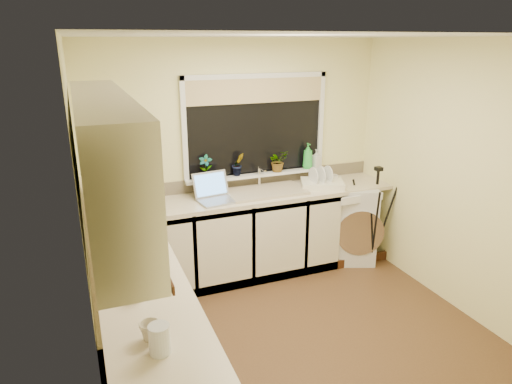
# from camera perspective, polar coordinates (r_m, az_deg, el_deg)

# --- Properties ---
(floor) EXTENTS (3.20, 3.20, 0.00)m
(floor) POSITION_cam_1_polar(r_m,az_deg,el_deg) (4.17, 5.13, -17.18)
(floor) COLOR brown
(floor) RESTS_ON ground
(ceiling) EXTENTS (3.20, 3.20, 0.00)m
(ceiling) POSITION_cam_1_polar(r_m,az_deg,el_deg) (3.40, 6.36, 18.73)
(ceiling) COLOR white
(ceiling) RESTS_ON ground
(wall_back) EXTENTS (3.20, 0.00, 3.20)m
(wall_back) POSITION_cam_1_polar(r_m,az_deg,el_deg) (4.93, -2.28, 4.28)
(wall_back) COLOR #F9F2A6
(wall_back) RESTS_ON ground
(wall_front) EXTENTS (3.20, 0.00, 3.20)m
(wall_front) POSITION_cam_1_polar(r_m,az_deg,el_deg) (2.49, 21.89, -11.78)
(wall_front) COLOR #F9F2A6
(wall_front) RESTS_ON ground
(wall_left) EXTENTS (0.00, 3.00, 3.00)m
(wall_left) POSITION_cam_1_polar(r_m,az_deg,el_deg) (3.24, -20.48, -4.52)
(wall_left) COLOR #F9F2A6
(wall_left) RESTS_ON ground
(wall_right) EXTENTS (0.00, 3.00, 3.00)m
(wall_right) POSITION_cam_1_polar(r_m,az_deg,el_deg) (4.54, 23.98, 1.45)
(wall_right) COLOR #F9F2A6
(wall_right) RESTS_ON ground
(base_cabinet_back) EXTENTS (2.55, 0.60, 0.86)m
(base_cabinet_back) POSITION_cam_1_polar(r_m,az_deg,el_deg) (4.83, -4.63, -6.09)
(base_cabinet_back) COLOR silver
(base_cabinet_back) RESTS_ON floor
(base_cabinet_left) EXTENTS (0.54, 2.40, 0.86)m
(base_cabinet_left) POSITION_cam_1_polar(r_m,az_deg,el_deg) (3.38, -13.38, -18.35)
(base_cabinet_left) COLOR silver
(base_cabinet_left) RESTS_ON floor
(worktop_back) EXTENTS (3.20, 0.60, 0.04)m
(worktop_back) POSITION_cam_1_polar(r_m,az_deg,el_deg) (4.76, -1.02, -0.57)
(worktop_back) COLOR beige
(worktop_back) RESTS_ON base_cabinet_back
(worktop_left) EXTENTS (0.60, 2.40, 0.04)m
(worktop_left) POSITION_cam_1_polar(r_m,az_deg,el_deg) (3.13, -13.99, -11.72)
(worktop_left) COLOR beige
(worktop_left) RESTS_ON base_cabinet_left
(upper_cabinet) EXTENTS (0.28, 1.90, 0.70)m
(upper_cabinet) POSITION_cam_1_polar(r_m,az_deg,el_deg) (2.64, -18.04, 3.85)
(upper_cabinet) COLOR silver
(upper_cabinet) RESTS_ON wall_left
(splashback_left) EXTENTS (0.02, 2.40, 0.45)m
(splashback_left) POSITION_cam_1_polar(r_m,az_deg,el_deg) (3.01, -19.83, -8.35)
(splashback_left) COLOR beige
(splashback_left) RESTS_ON wall_left
(splashback_back) EXTENTS (3.20, 0.02, 0.14)m
(splashback_back) POSITION_cam_1_polar(r_m,az_deg,el_deg) (4.99, -2.20, 1.41)
(splashback_back) COLOR beige
(splashback_back) RESTS_ON wall_back
(window_glass) EXTENTS (1.50, 0.02, 1.00)m
(window_glass) POSITION_cam_1_polar(r_m,az_deg,el_deg) (4.91, -0.05, 8.13)
(window_glass) COLOR black
(window_glass) RESTS_ON wall_back
(window_blind) EXTENTS (1.50, 0.02, 0.25)m
(window_blind) POSITION_cam_1_polar(r_m,az_deg,el_deg) (4.84, 0.06, 12.46)
(window_blind) COLOR tan
(window_blind) RESTS_ON wall_back
(windowsill) EXTENTS (1.60, 0.14, 0.03)m
(windowsill) POSITION_cam_1_polar(r_m,az_deg,el_deg) (4.98, 0.19, 2.19)
(windowsill) COLOR white
(windowsill) RESTS_ON wall_back
(sink) EXTENTS (0.82, 0.46, 0.03)m
(sink) POSITION_cam_1_polar(r_m,az_deg,el_deg) (4.82, 1.20, 0.09)
(sink) COLOR tan
(sink) RESTS_ON worktop_back
(faucet) EXTENTS (0.03, 0.03, 0.24)m
(faucet) POSITION_cam_1_polar(r_m,az_deg,el_deg) (4.94, 0.40, 1.87)
(faucet) COLOR silver
(faucet) RESTS_ON worktop_back
(washing_machine) EXTENTS (0.80, 0.79, 0.88)m
(washing_machine) POSITION_cam_1_polar(r_m,az_deg,el_deg) (5.38, 10.96, -3.58)
(washing_machine) COLOR silver
(washing_machine) RESTS_ON floor
(laptop) EXTENTS (0.41, 0.41, 0.26)m
(laptop) POSITION_cam_1_polar(r_m,az_deg,el_deg) (4.59, -5.17, -0.15)
(laptop) COLOR #95969D
(laptop) RESTS_ON worktop_back
(kettle) EXTENTS (0.14, 0.14, 0.19)m
(kettle) POSITION_cam_1_polar(r_m,az_deg,el_deg) (3.55, -14.32, -5.96)
(kettle) COLOR white
(kettle) RESTS_ON worktop_left
(dish_rack) EXTENTS (0.55, 0.49, 0.07)m
(dish_rack) POSITION_cam_1_polar(r_m,az_deg,el_deg) (5.05, 8.23, 1.02)
(dish_rack) COLOR white
(dish_rack) RESTS_ON worktop_back
(tripod) EXTENTS (0.57, 0.57, 1.15)m
(tripod) POSITION_cam_1_polar(r_m,az_deg,el_deg) (5.18, 14.50, -3.13)
(tripod) COLOR black
(tripod) RESTS_ON floor
(glass_jug) EXTENTS (0.11, 0.11, 0.16)m
(glass_jug) POSITION_cam_1_polar(r_m,az_deg,el_deg) (2.49, -11.90, -17.48)
(glass_jug) COLOR silver
(glass_jug) RESTS_ON worktop_left
(steel_jar) EXTENTS (0.08, 0.08, 0.10)m
(steel_jar) POSITION_cam_1_polar(r_m,az_deg,el_deg) (2.96, -14.42, -12.01)
(steel_jar) COLOR white
(steel_jar) RESTS_ON worktop_left
(microwave) EXTENTS (0.52, 0.68, 0.34)m
(microwave) POSITION_cam_1_polar(r_m,az_deg,el_deg) (3.96, -15.71, -2.33)
(microwave) COLOR white
(microwave) RESTS_ON worktop_left
(plant_a) EXTENTS (0.16, 0.14, 0.26)m
(plant_a) POSITION_cam_1_polar(r_m,az_deg,el_deg) (4.73, -6.27, 3.04)
(plant_a) COLOR #999999
(plant_a) RESTS_ON windowsill
(plant_b) EXTENTS (0.15, 0.13, 0.24)m
(plant_b) POSITION_cam_1_polar(r_m,az_deg,el_deg) (4.87, -2.26, 3.46)
(plant_b) COLOR #999999
(plant_b) RESTS_ON windowsill
(plant_d) EXTENTS (0.25, 0.23, 0.24)m
(plant_d) POSITION_cam_1_polar(r_m,az_deg,el_deg) (5.02, 2.74, 3.88)
(plant_d) COLOR #999999
(plant_d) RESTS_ON windowsill
(soap_bottle_green) EXTENTS (0.11, 0.11, 0.29)m
(soap_bottle_green) POSITION_cam_1_polar(r_m,az_deg,el_deg) (5.17, 6.45, 4.48)
(soap_bottle_green) COLOR green
(soap_bottle_green) RESTS_ON windowsill
(soap_bottle_clear) EXTENTS (0.11, 0.11, 0.21)m
(soap_bottle_clear) POSITION_cam_1_polar(r_m,az_deg,el_deg) (5.23, 7.50, 4.15)
(soap_bottle_clear) COLOR #999999
(soap_bottle_clear) RESTS_ON windowsill
(cup_back) EXTENTS (0.14, 0.14, 0.09)m
(cup_back) POSITION_cam_1_polar(r_m,az_deg,el_deg) (5.20, 9.61, 1.59)
(cup_back) COLOR silver
(cup_back) RESTS_ON worktop_back
(cup_left) EXTENTS (0.14, 0.14, 0.10)m
(cup_left) POSITION_cam_1_polar(r_m,az_deg,el_deg) (2.61, -13.04, -16.49)
(cup_left) COLOR beige
(cup_left) RESTS_ON worktop_left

